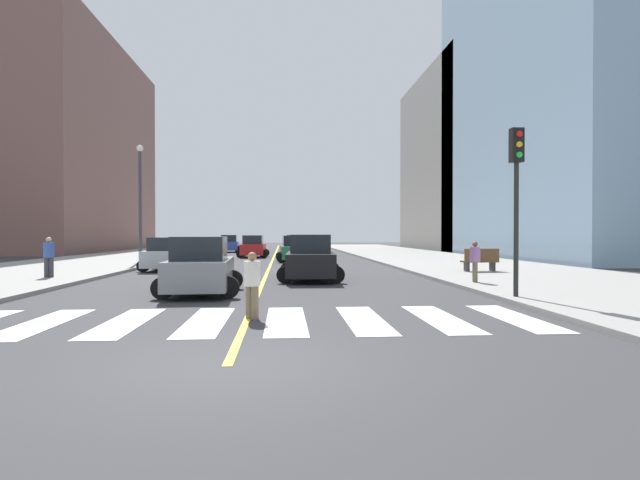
{
  "coord_description": "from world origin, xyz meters",
  "views": [
    {
      "loc": [
        0.85,
        -7.68,
        1.99
      ],
      "look_at": [
        3.27,
        26.14,
        1.59
      ],
      "focal_mm": 28.57,
      "sensor_mm": 36.0,
      "label": 1
    }
  ],
  "objects_px": {
    "pedestrian_walking_west": "(49,255)",
    "street_lamp": "(140,193)",
    "car_gray_sixth": "(201,267)",
    "pedestrian_waiting_east": "(475,260)",
    "car_green_third": "(294,250)",
    "car_red_fourth": "(253,247)",
    "car_black_second": "(310,259)",
    "car_blue_seventh": "(229,244)",
    "traffic_light_near_corner": "(517,179)",
    "park_bench": "(480,260)",
    "pedestrian_crossing": "(252,282)",
    "car_yellow_nearest": "(295,245)",
    "car_silver_fifth": "(167,255)"
  },
  "relations": [
    {
      "from": "pedestrian_crossing",
      "to": "car_black_second",
      "type": "bearing_deg",
      "value": 115.15
    },
    {
      "from": "car_black_second",
      "to": "car_green_third",
      "type": "distance_m",
      "value": 14.45
    },
    {
      "from": "pedestrian_waiting_east",
      "to": "pedestrian_walking_west",
      "type": "bearing_deg",
      "value": 93.34
    },
    {
      "from": "park_bench",
      "to": "car_yellow_nearest",
      "type": "bearing_deg",
      "value": 12.98
    },
    {
      "from": "car_blue_seventh",
      "to": "traffic_light_near_corner",
      "type": "bearing_deg",
      "value": -75.6
    },
    {
      "from": "street_lamp",
      "to": "car_red_fourth",
      "type": "bearing_deg",
      "value": 53.34
    },
    {
      "from": "car_green_third",
      "to": "car_gray_sixth",
      "type": "distance_m",
      "value": 19.52
    },
    {
      "from": "car_red_fourth",
      "to": "car_black_second",
      "type": "bearing_deg",
      "value": -79.05
    },
    {
      "from": "car_blue_seventh",
      "to": "street_lamp",
      "type": "distance_m",
      "value": 22.23
    },
    {
      "from": "car_yellow_nearest",
      "to": "car_blue_seventh",
      "type": "bearing_deg",
      "value": -33.5
    },
    {
      "from": "pedestrian_waiting_east",
      "to": "car_silver_fifth",
      "type": "bearing_deg",
      "value": 70.22
    },
    {
      "from": "car_red_fourth",
      "to": "street_lamp",
      "type": "xyz_separation_m",
      "value": [
        -6.87,
        -9.22,
        3.8
      ]
    },
    {
      "from": "traffic_light_near_corner",
      "to": "street_lamp",
      "type": "height_order",
      "value": "street_lamp"
    },
    {
      "from": "car_black_second",
      "to": "street_lamp",
      "type": "relative_size",
      "value": 0.58
    },
    {
      "from": "car_blue_seventh",
      "to": "pedestrian_waiting_east",
      "type": "relative_size",
      "value": 2.75
    },
    {
      "from": "car_red_fourth",
      "to": "car_gray_sixth",
      "type": "xyz_separation_m",
      "value": [
        -0.15,
        -26.54,
        0.01
      ]
    },
    {
      "from": "car_yellow_nearest",
      "to": "car_blue_seventh",
      "type": "height_order",
      "value": "car_yellow_nearest"
    },
    {
      "from": "pedestrian_crossing",
      "to": "pedestrian_waiting_east",
      "type": "xyz_separation_m",
      "value": [
        8.03,
        6.98,
        0.14
      ]
    },
    {
      "from": "car_black_second",
      "to": "car_silver_fifth",
      "type": "xyz_separation_m",
      "value": [
        -7.46,
        6.42,
        -0.07
      ]
    },
    {
      "from": "car_silver_fifth",
      "to": "park_bench",
      "type": "xyz_separation_m",
      "value": [
        15.99,
        -3.77,
        -0.15
      ]
    },
    {
      "from": "car_red_fourth",
      "to": "traffic_light_near_corner",
      "type": "relative_size",
      "value": 0.85
    },
    {
      "from": "car_green_third",
      "to": "car_red_fourth",
      "type": "height_order",
      "value": "car_red_fourth"
    },
    {
      "from": "traffic_light_near_corner",
      "to": "car_gray_sixth",
      "type": "bearing_deg",
      "value": -14.61
    },
    {
      "from": "park_bench",
      "to": "pedestrian_walking_west",
      "type": "xyz_separation_m",
      "value": [
        -19.61,
        -2.11,
        0.4
      ]
    },
    {
      "from": "car_yellow_nearest",
      "to": "pedestrian_walking_west",
      "type": "xyz_separation_m",
      "value": [
        -11.07,
        -28.6,
        0.2
      ]
    },
    {
      "from": "pedestrian_walking_west",
      "to": "street_lamp",
      "type": "height_order",
      "value": "street_lamp"
    },
    {
      "from": "pedestrian_crossing",
      "to": "pedestrian_walking_west",
      "type": "xyz_separation_m",
      "value": [
        -9.2,
        10.35,
        0.23
      ]
    },
    {
      "from": "pedestrian_waiting_east",
      "to": "street_lamp",
      "type": "distance_m",
      "value": 23.03
    },
    {
      "from": "car_black_second",
      "to": "car_gray_sixth",
      "type": "distance_m",
      "value": 6.14
    },
    {
      "from": "car_black_second",
      "to": "traffic_light_near_corner",
      "type": "height_order",
      "value": "traffic_light_near_corner"
    },
    {
      "from": "pedestrian_waiting_east",
      "to": "car_green_third",
      "type": "bearing_deg",
      "value": 35.13
    },
    {
      "from": "pedestrian_crossing",
      "to": "pedestrian_walking_west",
      "type": "height_order",
      "value": "pedestrian_walking_west"
    },
    {
      "from": "traffic_light_near_corner",
      "to": "car_green_third",
      "type": "bearing_deg",
      "value": -74.36
    },
    {
      "from": "car_gray_sixth",
      "to": "pedestrian_waiting_east",
      "type": "height_order",
      "value": "car_gray_sixth"
    },
    {
      "from": "car_silver_fifth",
      "to": "car_gray_sixth",
      "type": "distance_m",
      "value": 11.74
    },
    {
      "from": "car_red_fourth",
      "to": "pedestrian_walking_west",
      "type": "xyz_separation_m",
      "value": [
        -7.35,
        -21.23,
        0.21
      ]
    },
    {
      "from": "car_silver_fifth",
      "to": "car_gray_sixth",
      "type": "xyz_separation_m",
      "value": [
        3.58,
        -11.18,
        0.05
      ]
    },
    {
      "from": "car_red_fourth",
      "to": "pedestrian_walking_west",
      "type": "distance_m",
      "value": 22.47
    },
    {
      "from": "park_bench",
      "to": "car_black_second",
      "type": "bearing_deg",
      "value": 102.35
    },
    {
      "from": "traffic_light_near_corner",
      "to": "pedestrian_crossing",
      "type": "bearing_deg",
      "value": 18.66
    },
    {
      "from": "car_green_third",
      "to": "traffic_light_near_corner",
      "type": "relative_size",
      "value": 0.86
    },
    {
      "from": "car_yellow_nearest",
      "to": "pedestrian_waiting_east",
      "type": "distance_m",
      "value": 32.56
    },
    {
      "from": "car_red_fourth",
      "to": "car_blue_seventh",
      "type": "height_order",
      "value": "car_blue_seventh"
    },
    {
      "from": "car_red_fourth",
      "to": "pedestrian_crossing",
      "type": "bearing_deg",
      "value": -85.4
    },
    {
      "from": "car_green_third",
      "to": "pedestrian_waiting_east",
      "type": "height_order",
      "value": "car_green_third"
    },
    {
      "from": "car_black_second",
      "to": "pedestrian_walking_west",
      "type": "bearing_deg",
      "value": -0.4
    },
    {
      "from": "pedestrian_crossing",
      "to": "pedestrian_waiting_east",
      "type": "relative_size",
      "value": 1.01
    },
    {
      "from": "car_black_second",
      "to": "pedestrian_waiting_east",
      "type": "bearing_deg",
      "value": 157.67
    },
    {
      "from": "car_gray_sixth",
      "to": "pedestrian_waiting_east",
      "type": "distance_m",
      "value": 10.21
    },
    {
      "from": "car_black_second",
      "to": "car_red_fourth",
      "type": "relative_size",
      "value": 1.06
    }
  ]
}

